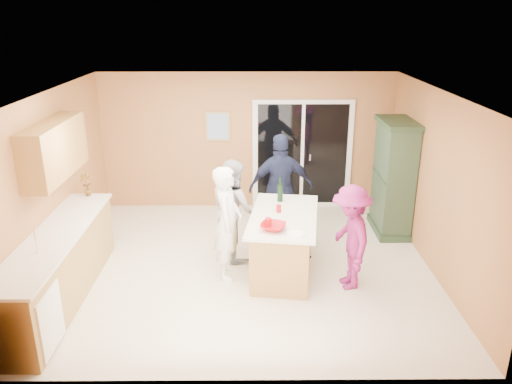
{
  "coord_description": "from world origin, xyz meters",
  "views": [
    {
      "loc": [
        0.1,
        -6.73,
        3.63
      ],
      "look_at": [
        0.15,
        0.1,
        1.15
      ],
      "focal_mm": 35.0,
      "sensor_mm": 36.0,
      "label": 1
    }
  ],
  "objects_px": {
    "woman_navy": "(281,188)",
    "woman_magenta": "(350,237)",
    "woman_grey": "(233,209)",
    "green_hutch": "(393,179)",
    "kitchen_island": "(283,245)",
    "woman_white": "(228,223)"
  },
  "relations": [
    {
      "from": "woman_navy",
      "to": "kitchen_island",
      "type": "bearing_deg",
      "value": 83.3
    },
    {
      "from": "green_hutch",
      "to": "woman_navy",
      "type": "relative_size",
      "value": 1.09
    },
    {
      "from": "green_hutch",
      "to": "woman_magenta",
      "type": "relative_size",
      "value": 1.33
    },
    {
      "from": "kitchen_island",
      "to": "woman_magenta",
      "type": "xyz_separation_m",
      "value": [
        0.88,
        -0.4,
        0.32
      ]
    },
    {
      "from": "woman_navy",
      "to": "woman_magenta",
      "type": "height_order",
      "value": "woman_navy"
    },
    {
      "from": "woman_grey",
      "to": "woman_magenta",
      "type": "bearing_deg",
      "value": -149.0
    },
    {
      "from": "kitchen_island",
      "to": "woman_magenta",
      "type": "height_order",
      "value": "woman_magenta"
    },
    {
      "from": "woman_navy",
      "to": "woman_white",
      "type": "bearing_deg",
      "value": 51.81
    },
    {
      "from": "woman_grey",
      "to": "woman_magenta",
      "type": "distance_m",
      "value": 1.87
    },
    {
      "from": "woman_navy",
      "to": "green_hutch",
      "type": "bearing_deg",
      "value": -177.19
    },
    {
      "from": "woman_white",
      "to": "kitchen_island",
      "type": "bearing_deg",
      "value": -77.55
    },
    {
      "from": "kitchen_island",
      "to": "green_hutch",
      "type": "height_order",
      "value": "green_hutch"
    },
    {
      "from": "woman_white",
      "to": "woman_grey",
      "type": "bearing_deg",
      "value": 0.09
    },
    {
      "from": "green_hutch",
      "to": "woman_magenta",
      "type": "height_order",
      "value": "green_hutch"
    },
    {
      "from": "woman_navy",
      "to": "woman_magenta",
      "type": "distance_m",
      "value": 1.81
    },
    {
      "from": "woman_magenta",
      "to": "green_hutch",
      "type": "bearing_deg",
      "value": 142.97
    },
    {
      "from": "green_hutch",
      "to": "woman_navy",
      "type": "xyz_separation_m",
      "value": [
        -1.92,
        -0.28,
        -0.06
      ]
    },
    {
      "from": "woman_navy",
      "to": "woman_magenta",
      "type": "bearing_deg",
      "value": 113.0
    },
    {
      "from": "kitchen_island",
      "to": "woman_grey",
      "type": "bearing_deg",
      "value": 152.26
    },
    {
      "from": "woman_white",
      "to": "woman_grey",
      "type": "height_order",
      "value": "woman_white"
    },
    {
      "from": "green_hutch",
      "to": "woman_navy",
      "type": "distance_m",
      "value": 1.95
    },
    {
      "from": "kitchen_island",
      "to": "woman_magenta",
      "type": "distance_m",
      "value": 1.02
    }
  ]
}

